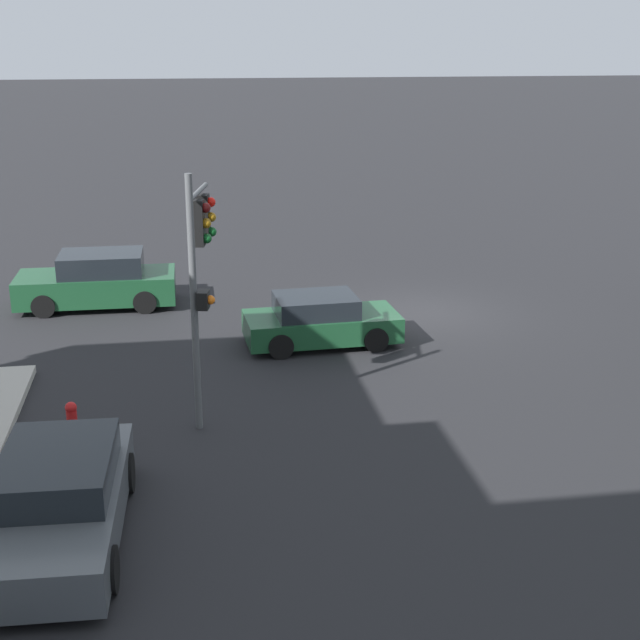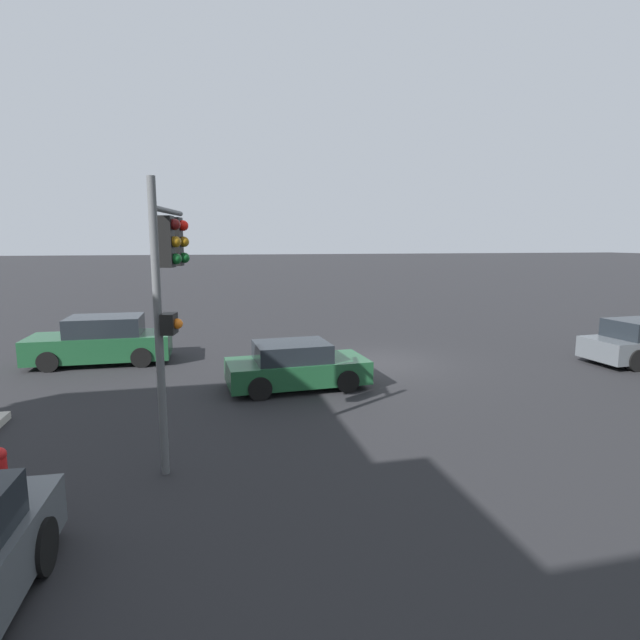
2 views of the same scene
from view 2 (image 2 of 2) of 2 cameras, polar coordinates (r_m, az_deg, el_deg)
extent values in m
plane|color=black|center=(17.09, 6.82, -4.80)|extent=(300.00, 300.00, 0.00)
cylinder|color=#515456|center=(8.82, -17.96, -1.25)|extent=(0.14, 0.14, 5.09)
cylinder|color=#515456|center=(9.60, -17.01, 11.84)|extent=(0.46, 1.83, 0.10)
cube|color=black|center=(9.29, -17.35, 8.53)|extent=(0.35, 0.35, 0.90)
sphere|color=#590F0F|center=(9.24, -16.28, 10.44)|extent=(0.20, 0.20, 0.20)
sphere|color=#99660F|center=(9.24, -16.20, 8.58)|extent=(0.20, 0.20, 0.20)
sphere|color=#0F511E|center=(9.24, -16.12, 6.73)|extent=(0.20, 0.20, 0.20)
cube|color=black|center=(9.88, -16.39, 8.57)|extent=(0.35, 0.35, 0.90)
sphere|color=red|center=(9.84, -15.38, 10.37)|extent=(0.20, 0.20, 0.20)
sphere|color=#99660F|center=(9.84, -15.31, 8.62)|extent=(0.20, 0.20, 0.20)
sphere|color=#0F511E|center=(9.84, -15.24, 6.88)|extent=(0.20, 0.20, 0.20)
cube|color=black|center=(8.75, -16.87, -0.41)|extent=(0.28, 0.39, 0.35)
sphere|color=orange|center=(8.72, -15.98, -0.40)|extent=(0.18, 0.18, 0.18)
cube|color=#194728|center=(18.28, -23.76, -2.75)|extent=(4.50, 1.97, 0.79)
cube|color=black|center=(18.13, -23.34, -0.57)|extent=(2.35, 1.71, 0.61)
cylinder|color=black|center=(17.81, -28.66, -4.21)|extent=(0.66, 0.23, 0.66)
cylinder|color=black|center=(19.51, -27.22, -3.03)|extent=(0.66, 0.23, 0.66)
cylinder|color=black|center=(17.23, -19.74, -4.03)|extent=(0.66, 0.23, 0.66)
cylinder|color=black|center=(18.99, -19.08, -2.84)|extent=(0.66, 0.23, 0.66)
cube|color=#194728|center=(13.98, -2.62, -5.80)|extent=(3.94, 1.96, 0.63)
cube|color=black|center=(13.82, -3.25, -3.59)|extent=(2.08, 1.65, 0.49)
cylinder|color=black|center=(15.10, 1.07, -5.36)|extent=(0.63, 0.25, 0.62)
cylinder|color=black|center=(13.59, 3.15, -6.99)|extent=(0.63, 0.25, 0.62)
cylinder|color=black|center=(14.59, -7.97, -5.95)|extent=(0.63, 0.25, 0.62)
cylinder|color=black|center=(13.02, -6.90, -7.76)|extent=(0.63, 0.25, 0.62)
cylinder|color=black|center=(19.66, 28.91, -3.00)|extent=(0.72, 0.26, 0.71)
cylinder|color=black|center=(18.59, 32.43, -3.91)|extent=(0.72, 0.26, 0.71)
cylinder|color=black|center=(7.52, -29.33, -21.69)|extent=(0.25, 0.70, 0.69)
cylinder|color=red|center=(9.48, -32.61, -15.25)|extent=(0.20, 0.20, 0.75)
camera|label=1|loc=(8.62, 173.97, 14.69)|focal=50.00mm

